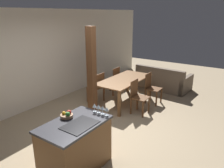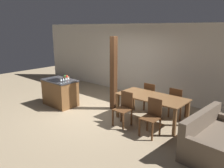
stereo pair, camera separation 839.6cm
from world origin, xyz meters
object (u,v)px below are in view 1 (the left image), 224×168
at_px(wine_glass_middle, 103,108).
at_px(dining_table, 124,82).
at_px(timber_post, 92,76).
at_px(dining_chair_near_left, 138,96).
at_px(dining_chair_near_right, 152,87).
at_px(couch, 163,81).
at_px(kitchen_island, 75,146).
at_px(wine_glass_far, 98,107).
at_px(fruit_bowl, 67,115).
at_px(wine_glass_end, 95,106).
at_px(wine_glass_near, 107,109).
at_px(dining_chair_far_right, 113,80).
at_px(dining_chair_far_left, 97,87).

height_order(wine_glass_middle, dining_table, wine_glass_middle).
bearing_deg(timber_post, dining_chair_near_left, -36.27).
xyz_separation_m(wine_glass_middle, dining_chair_near_right, (2.93, 0.39, -0.53)).
bearing_deg(dining_chair_near_right, couch, 8.20).
height_order(kitchen_island, wine_glass_far, wine_glass_far).
distance_m(wine_glass_middle, wine_glass_far, 0.09).
distance_m(dining_chair_near_left, dining_chair_near_right, 0.85).
bearing_deg(fruit_bowl, wine_glass_end, -29.74).
height_order(fruit_bowl, wine_glass_near, wine_glass_near).
xyz_separation_m(dining_chair_far_right, timber_post, (-1.85, -0.63, 0.67)).
bearing_deg(couch, kitchen_island, 98.42).
xyz_separation_m(wine_glass_end, timber_post, (1.07, 0.94, 0.14)).
distance_m(wine_glass_near, timber_post, 1.62).
bearing_deg(dining_chair_near_right, dining_table, 122.05).
relative_size(fruit_bowl, couch, 0.12).
relative_size(kitchen_island, dining_chair_far_left, 1.29).
distance_m(wine_glass_near, wine_glass_end, 0.27).
distance_m(wine_glass_near, dining_table, 2.78).
xyz_separation_m(kitchen_island, wine_glass_far, (0.50, -0.11, 0.57)).
height_order(wine_glass_near, dining_chair_near_left, wine_glass_near).
distance_m(kitchen_island, dining_chair_far_left, 3.01).
xyz_separation_m(wine_glass_end, dining_chair_near_right, (2.93, 0.21, -0.53)).
relative_size(kitchen_island, wine_glass_end, 7.50).
relative_size(wine_glass_near, wine_glass_end, 1.00).
xyz_separation_m(dining_chair_near_left, dining_chair_near_right, (0.85, 0.00, 0.00)).
bearing_deg(dining_table, wine_glass_end, -160.39).
xyz_separation_m(dining_chair_near_right, dining_chair_far_left, (-0.85, 1.36, 0.00)).
height_order(kitchen_island, dining_chair_far_right, dining_chair_far_right).
distance_m(wine_glass_far, dining_chair_far_right, 3.41).
relative_size(wine_glass_far, couch, 0.08).
height_order(kitchen_island, dining_chair_far_left, dining_chair_far_left).
relative_size(kitchen_island, dining_chair_far_right, 1.29).
height_order(dining_table, dining_chair_near_right, dining_chair_near_right).
bearing_deg(wine_glass_far, wine_glass_near, -90.00).
bearing_deg(couch, dining_table, 79.59).
bearing_deg(dining_chair_far_left, wine_glass_near, 41.62).
xyz_separation_m(wine_glass_middle, wine_glass_end, (0.00, 0.18, 0.00)).
bearing_deg(wine_glass_far, wine_glass_middle, -90.00).
xyz_separation_m(wine_glass_near, dining_chair_near_right, (2.93, 0.48, -0.53)).
height_order(kitchen_island, wine_glass_near, wine_glass_near).
height_order(wine_glass_far, dining_chair_near_right, wine_glass_far).
height_order(dining_chair_near_left, couch, dining_chair_near_left).
bearing_deg(timber_post, wine_glass_far, -136.19).
bearing_deg(dining_table, dining_chair_far_right, 57.95).
distance_m(fruit_bowl, dining_table, 3.02).
relative_size(fruit_bowl, dining_chair_far_right, 0.24).
bearing_deg(timber_post, dining_table, -2.03).
height_order(wine_glass_near, wine_glass_far, same).
bearing_deg(kitchen_island, fruit_bowl, 73.22).
bearing_deg(fruit_bowl, wine_glass_far, -37.86).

